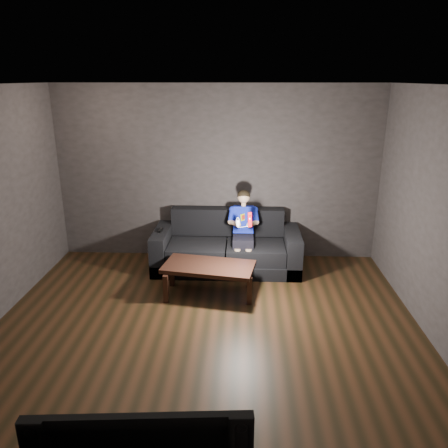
{
  "coord_description": "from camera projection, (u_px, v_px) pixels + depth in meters",
  "views": [
    {
      "loc": [
        0.41,
        -4.15,
        2.76
      ],
      "look_at": [
        0.15,
        1.55,
        0.85
      ],
      "focal_mm": 35.0,
      "sensor_mm": 36.0,
      "label": 1
    }
  ],
  "objects": [
    {
      "name": "back_wall",
      "position": [
        217.0,
        174.0,
        6.77
      ],
      "size": [
        5.0,
        0.04,
        2.7
      ],
      "primitive_type": "cube",
      "color": "#342E2D",
      "rests_on": "ground"
    },
    {
      "name": "front_wall",
      "position": [
        152.0,
        398.0,
        2.03
      ],
      "size": [
        5.0,
        0.04,
        2.7
      ],
      "primitive_type": "cube",
      "color": "#342E2D",
      "rests_on": "ground"
    },
    {
      "name": "wii_remote_black",
      "position": [
        161.0,
        230.0,
        6.5
      ],
      "size": [
        0.05,
        0.16,
        0.03
      ],
      "color": "black",
      "rests_on": "sofa"
    },
    {
      "name": "child",
      "position": [
        243.0,
        224.0,
        6.43
      ],
      "size": [
        0.45,
        0.55,
        1.11
      ],
      "color": "black",
      "rests_on": "sofa"
    },
    {
      "name": "sofa",
      "position": [
        227.0,
        250.0,
        6.64
      ],
      "size": [
        2.18,
        0.94,
        0.84
      ],
      "color": "black",
      "rests_on": "floor"
    },
    {
      "name": "nunchuk_white",
      "position": [
        238.0,
        222.0,
        5.98
      ],
      "size": [
        0.08,
        0.1,
        0.15
      ],
      "color": "white",
      "rests_on": "child"
    },
    {
      "name": "floor",
      "position": [
        204.0,
        341.0,
        4.83
      ],
      "size": [
        5.0,
        5.0,
        0.0
      ],
      "primitive_type": "plane",
      "color": "black",
      "rests_on": "ground"
    },
    {
      "name": "coffee_table",
      "position": [
        209.0,
        269.0,
        5.75
      ],
      "size": [
        1.26,
        0.78,
        0.43
      ],
      "color": "black",
      "rests_on": "floor"
    },
    {
      "name": "ceiling",
      "position": [
        200.0,
        85.0,
        3.97
      ],
      "size": [
        5.0,
        5.0,
        0.02
      ],
      "primitive_type": "cube",
      "color": "silver",
      "rests_on": "back_wall"
    },
    {
      "name": "wii_remote_red",
      "position": [
        250.0,
        219.0,
        5.95
      ],
      "size": [
        0.06,
        0.08,
        0.21
      ],
      "color": "red",
      "rests_on": "child"
    }
  ]
}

